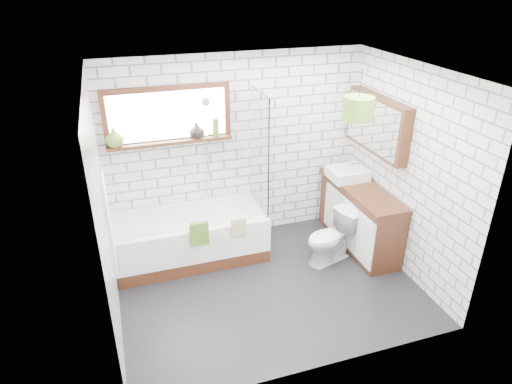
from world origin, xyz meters
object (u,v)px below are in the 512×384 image
object	(u,v)px
pendant	(358,108)
vanity	(360,216)
basin	(347,173)
toilet	(330,238)
bathtub	(190,237)

from	to	relation	value
pendant	vanity	bearing A→B (deg)	47.37
vanity	basin	bearing A→B (deg)	100.76
vanity	toilet	world-z (taller)	vanity
bathtub	basin	world-z (taller)	basin
basin	pendant	world-z (taller)	pendant
basin	pendant	size ratio (longest dim) A/B	1.50
basin	pendant	xyz separation A→B (m)	(-0.47, -0.90, 1.18)
bathtub	vanity	xyz separation A→B (m)	(2.21, -0.38, 0.12)
bathtub	vanity	distance (m)	2.25
basin	toilet	distance (m)	0.94
bathtub	toilet	size ratio (longest dim) A/B	2.80
pendant	bathtub	bearing A→B (deg)	150.18
toilet	vanity	bearing A→B (deg)	97.47
vanity	basin	size ratio (longest dim) A/B	3.11
vanity	pendant	bearing A→B (deg)	-132.63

